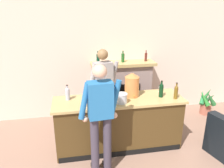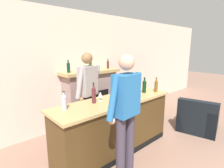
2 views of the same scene
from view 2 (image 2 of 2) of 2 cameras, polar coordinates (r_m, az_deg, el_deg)
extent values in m
cube|color=beige|center=(4.34, -11.42, 4.60)|extent=(12.00, 0.07, 2.75)
cube|color=#483217|center=(3.32, 0.98, -13.71)|extent=(2.30, 0.64, 0.95)
cube|color=tan|center=(3.13, 1.01, -5.49)|extent=(2.37, 0.71, 0.04)
cube|color=black|center=(3.33, 5.06, -22.06)|extent=(2.26, 0.01, 0.10)
cube|color=gray|center=(4.39, -6.93, -4.85)|extent=(1.33, 0.44, 1.30)
cube|color=black|center=(4.27, -5.05, -7.77)|extent=(0.73, 0.02, 0.83)
cube|color=tan|center=(4.23, -7.00, 3.99)|extent=(1.49, 0.52, 0.07)
cylinder|color=#0A3221|center=(3.91, -14.04, 5.13)|extent=(0.07, 0.07, 0.21)
cylinder|color=#0A3221|center=(3.90, -14.14, 7.14)|extent=(0.03, 0.03, 0.07)
cylinder|color=#1E501E|center=(4.21, -7.10, 5.79)|extent=(0.08, 0.08, 0.20)
cylinder|color=#1E501E|center=(4.20, -7.15, 7.58)|extent=(0.03, 0.03, 0.07)
cylinder|color=#4C1E19|center=(4.55, -1.37, 6.29)|extent=(0.06, 0.06, 0.19)
cylinder|color=#4C1E19|center=(4.54, -1.37, 7.91)|extent=(0.02, 0.02, 0.06)
cube|color=black|center=(4.72, 26.34, -10.37)|extent=(1.08, 1.00, 0.44)
cube|color=black|center=(4.32, 25.85, -9.93)|extent=(0.37, 0.82, 0.78)
cube|color=black|center=(4.68, 30.13, -10.05)|extent=(0.94, 0.41, 0.58)
cube|color=black|center=(4.74, 22.76, -9.06)|extent=(0.94, 0.41, 0.58)
cylinder|color=#A15846|center=(5.77, 12.57, -6.40)|extent=(0.26, 0.26, 0.26)
cylinder|color=#332319|center=(5.73, 12.62, -5.28)|extent=(0.23, 0.23, 0.02)
cone|color=#377141|center=(5.77, 13.13, -3.40)|extent=(0.17, 0.33, 0.33)
cone|color=#2B7235|center=(5.77, 12.19, -2.87)|extent=(0.29, 0.23, 0.39)
cone|color=#277B41|center=(5.64, 11.66, -3.52)|extent=(0.28, 0.35, 0.36)
cone|color=#27762A|center=(5.56, 12.52, -3.65)|extent=(0.26, 0.36, 0.38)
cone|color=#2D7138|center=(5.61, 13.85, -3.32)|extent=(0.35, 0.15, 0.42)
cylinder|color=#3A3340|center=(2.69, 5.74, -19.49)|extent=(0.13, 0.13, 1.02)
cylinder|color=#3A3340|center=(2.56, 2.80, -21.26)|extent=(0.13, 0.13, 1.02)
cube|color=#2464A1|center=(2.30, 4.62, -3.59)|extent=(0.38, 0.25, 0.55)
cylinder|color=#2464A1|center=(2.49, 7.57, -2.52)|extent=(0.20, 0.08, 0.57)
sphere|color=#D8A285|center=(2.60, 7.03, -8.87)|extent=(0.09, 0.09, 0.09)
cylinder|color=#2464A1|center=(2.15, 0.34, -4.76)|extent=(0.20, 0.08, 0.57)
sphere|color=#D8A285|center=(2.27, -0.05, -11.94)|extent=(0.09, 0.09, 0.09)
sphere|color=#D8A285|center=(2.23, 4.80, 7.06)|extent=(0.21, 0.21, 0.21)
cylinder|color=#26242A|center=(3.50, -8.68, -11.90)|extent=(0.13, 0.13, 1.01)
cube|color=black|center=(3.67, -7.59, -18.89)|extent=(0.16, 0.26, 0.07)
cylinder|color=#26242A|center=(3.64, -6.53, -10.89)|extent=(0.13, 0.13, 1.01)
cube|color=black|center=(3.80, -5.51, -17.67)|extent=(0.16, 0.26, 0.07)
cube|color=#989295|center=(3.34, -7.95, 1.03)|extent=(0.40, 0.30, 0.55)
cylinder|color=#989295|center=(3.16, -10.43, 0.28)|extent=(0.20, 0.08, 0.57)
sphere|color=olive|center=(3.22, -9.97, -5.00)|extent=(0.09, 0.09, 0.09)
cylinder|color=#989295|center=(3.50, -5.21, 1.54)|extent=(0.20, 0.08, 0.57)
sphere|color=olive|center=(3.55, -4.87, -3.26)|extent=(0.09, 0.09, 0.09)
sphere|color=olive|center=(3.29, -8.16, 8.36)|extent=(0.21, 0.21, 0.21)
cylinder|color=#CC773D|center=(3.33, 3.19, -0.76)|extent=(0.26, 0.26, 0.37)
cone|color=#CC773D|center=(3.28, 3.24, 3.10)|extent=(0.27, 0.27, 0.08)
cylinder|color=#B29333|center=(3.25, 5.08, -3.21)|extent=(0.02, 0.04, 0.02)
cylinder|color=silver|center=(3.00, 3.29, -4.32)|extent=(0.20, 0.20, 0.16)
cylinder|color=silver|center=(2.97, 3.31, -2.75)|extent=(0.21, 0.21, 0.01)
cylinder|color=brown|center=(3.76, 14.18, -0.91)|extent=(0.07, 0.07, 0.21)
sphere|color=brown|center=(3.74, 14.26, 0.67)|extent=(0.07, 0.07, 0.07)
cylinder|color=brown|center=(3.73, 14.29, 1.29)|extent=(0.03, 0.03, 0.08)
cylinder|color=black|center=(3.72, 14.33, 2.00)|extent=(0.03, 0.03, 0.01)
cylinder|color=#ABA9BB|center=(2.71, -15.35, -6.10)|extent=(0.08, 0.08, 0.19)
sphere|color=#ABA9BB|center=(2.68, -15.46, -4.11)|extent=(0.08, 0.08, 0.08)
cylinder|color=#ABA9BB|center=(2.67, -15.50, -3.33)|extent=(0.03, 0.03, 0.08)
cylinder|color=black|center=(2.66, -15.56, -2.42)|extent=(0.04, 0.04, 0.01)
cylinder|color=black|center=(3.64, 10.50, -1.08)|extent=(0.08, 0.08, 0.22)
sphere|color=black|center=(3.62, 10.56, 0.61)|extent=(0.07, 0.07, 0.07)
cylinder|color=black|center=(3.61, 10.59, 1.27)|extent=(0.03, 0.03, 0.09)
cylinder|color=black|center=(3.60, 10.62, 2.03)|extent=(0.03, 0.03, 0.01)
cylinder|color=#562327|center=(2.93, -5.99, -3.93)|extent=(0.07, 0.07, 0.24)
sphere|color=#562327|center=(2.89, -6.04, -1.64)|extent=(0.07, 0.07, 0.07)
cylinder|color=#562327|center=(2.88, -6.06, -0.74)|extent=(0.03, 0.03, 0.09)
cylinder|color=black|center=(2.87, -6.09, 0.29)|extent=(0.03, 0.03, 0.01)
cylinder|color=silver|center=(3.88, 8.49, -1.84)|extent=(0.08, 0.08, 0.01)
cylinder|color=silver|center=(3.87, 8.51, -1.15)|extent=(0.01, 0.01, 0.09)
cone|color=silver|center=(3.85, 8.55, 0.13)|extent=(0.08, 0.08, 0.09)
cylinder|color=silver|center=(3.06, -3.81, -5.47)|extent=(0.07, 0.07, 0.01)
cylinder|color=silver|center=(3.05, -3.82, -4.81)|extent=(0.01, 0.01, 0.07)
cone|color=silver|center=(3.03, -3.84, -3.39)|extent=(0.08, 0.08, 0.09)
camera|label=1|loc=(1.98, 99.43, 17.78)|focal=35.00mm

